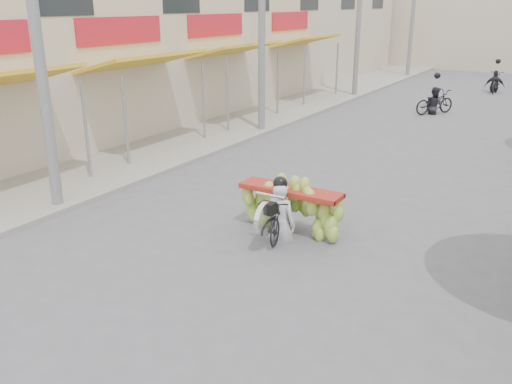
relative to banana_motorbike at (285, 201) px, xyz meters
name	(u,v)px	position (x,y,z in m)	size (l,w,h in m)	color
ground	(150,353)	(0.31, -4.33, -0.73)	(120.00, 120.00, 0.00)	#57575C
sidewalk_left	(265,112)	(-6.69, 10.67, -0.67)	(4.00, 60.00, 0.12)	gray
shophouse_row_left	(154,37)	(-11.67, 9.65, 2.27)	(9.77, 40.00, 6.00)	#C4B49A
utility_pole_near	(35,22)	(-5.09, -1.33, 3.30)	(0.60, 0.24, 8.00)	slate
utility_pole_mid	(262,14)	(-5.09, 7.67, 3.30)	(0.60, 0.24, 8.00)	slate
utility_pole_far	(359,11)	(-5.09, 16.67, 3.30)	(0.60, 0.24, 8.00)	slate
utility_pole_back	(413,9)	(-5.09, 25.67, 3.30)	(0.60, 0.24, 8.00)	slate
banana_motorbike	(285,201)	(0.00, 0.00, 0.00)	(2.20, 1.77, 2.16)	black
bg_motorbike_a	(435,97)	(-0.63, 14.27, 0.00)	(1.54, 1.85, 1.95)	black
bg_motorbike_c	(496,77)	(0.60, 21.76, 0.05)	(1.00, 1.83, 1.95)	black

